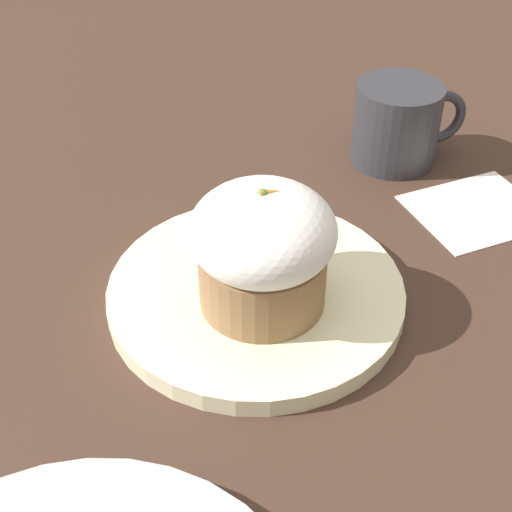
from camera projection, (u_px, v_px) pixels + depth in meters
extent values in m
plane|color=#3D281E|center=(256.00, 300.00, 0.56)|extent=(4.00, 4.00, 0.00)
cylinder|color=beige|center=(256.00, 293.00, 0.55)|extent=(0.23, 0.23, 0.02)
cylinder|color=olive|center=(256.00, 277.00, 0.52)|extent=(0.09, 0.09, 0.05)
ellipsoid|color=white|center=(256.00, 232.00, 0.49)|extent=(0.10, 0.10, 0.06)
cone|color=orange|center=(271.00, 193.00, 0.47)|extent=(0.02, 0.01, 0.01)
sphere|color=green|center=(258.00, 195.00, 0.47)|extent=(0.01, 0.01, 0.01)
cube|color=silver|center=(226.00, 237.00, 0.59)|extent=(0.02, 0.10, 0.00)
ellipsoid|color=silver|center=(250.00, 280.00, 0.55)|extent=(0.03, 0.04, 0.01)
cylinder|color=#2D2D33|center=(396.00, 124.00, 0.70)|extent=(0.08, 0.08, 0.08)
torus|color=#2D2D33|center=(440.00, 118.00, 0.71)|extent=(0.06, 0.01, 0.06)
cube|color=white|center=(477.00, 210.00, 0.65)|extent=(0.13, 0.11, 0.00)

